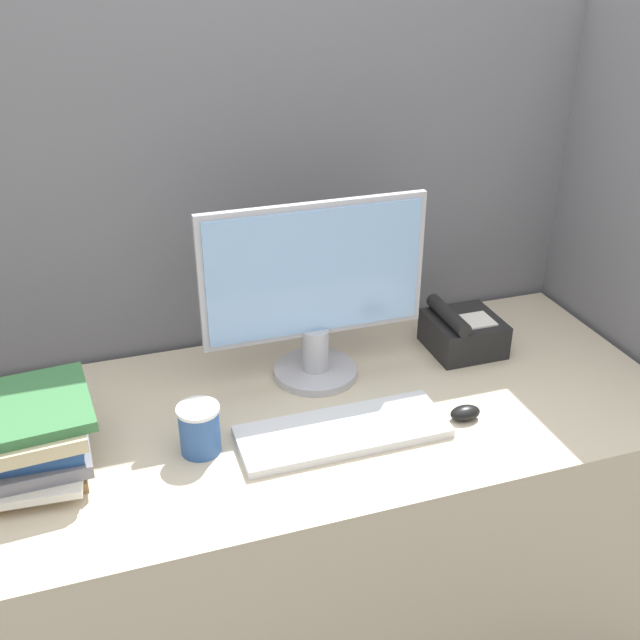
{
  "coord_description": "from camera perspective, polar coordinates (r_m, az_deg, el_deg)",
  "views": [
    {
      "loc": [
        -0.44,
        -0.99,
        1.75
      ],
      "look_at": [
        0.02,
        0.4,
        0.98
      ],
      "focal_mm": 42.0,
      "sensor_mm": 36.0,
      "label": 1
    }
  ],
  "objects": [
    {
      "name": "monitor",
      "position": [
        1.74,
        -0.39,
        1.95
      ],
      "size": [
        0.54,
        0.2,
        0.44
      ],
      "color": "#B7B7BC",
      "rests_on": "desk"
    },
    {
      "name": "cubicle_panel_right",
      "position": [
        2.12,
        22.41,
        -0.52
      ],
      "size": [
        0.04,
        0.79,
        1.64
      ],
      "color": "slate",
      "rests_on": "ground_plane"
    },
    {
      "name": "keyboard",
      "position": [
        1.63,
        1.74,
        -8.5
      ],
      "size": [
        0.45,
        0.17,
        0.02
      ],
      "color": "silver",
      "rests_on": "desk"
    },
    {
      "name": "cubicle_panel_rear",
      "position": [
        2.03,
        -3.8,
        0.52
      ],
      "size": [
        2.06,
        0.04,
        1.64
      ],
      "color": "slate",
      "rests_on": "ground_plane"
    },
    {
      "name": "coffee_cup",
      "position": [
        1.58,
        -9.16,
        -8.2
      ],
      "size": [
        0.09,
        0.09,
        0.11
      ],
      "color": "#335999",
      "rests_on": "desk"
    },
    {
      "name": "desk",
      "position": [
        1.97,
        -0.25,
        -16.0
      ],
      "size": [
        1.66,
        0.73,
        0.77
      ],
      "color": "beige",
      "rests_on": "ground_plane"
    },
    {
      "name": "book_stack",
      "position": [
        1.61,
        -21.07,
        -8.14
      ],
      "size": [
        0.24,
        0.3,
        0.16
      ],
      "color": "olive",
      "rests_on": "desk"
    },
    {
      "name": "mouse",
      "position": [
        1.71,
        11.0,
        -6.96
      ],
      "size": [
        0.07,
        0.04,
        0.03
      ],
      "color": "black",
      "rests_on": "desk"
    },
    {
      "name": "desk_telephone",
      "position": [
        1.96,
        10.79,
        -0.91
      ],
      "size": [
        0.18,
        0.18,
        0.12
      ],
      "color": "black",
      "rests_on": "desk"
    }
  ]
}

